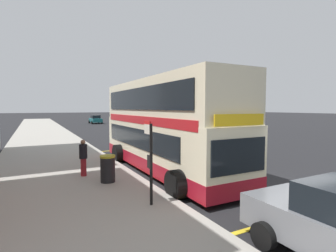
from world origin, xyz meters
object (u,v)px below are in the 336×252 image
at_px(parked_car_teal_distant, 96,119).
at_px(litter_bin, 108,169).
at_px(double_decker_bus, 163,129).
at_px(pedestrian_waiting_near_sign, 83,156).
at_px(bus_stop_sign, 150,155).

bearing_deg(parked_car_teal_distant, litter_bin, -100.90).
bearing_deg(parked_car_teal_distant, double_decker_bus, -96.95).
distance_m(parked_car_teal_distant, pedestrian_waiting_near_sign, 40.08).
bearing_deg(bus_stop_sign, parked_car_teal_distant, 80.04).
xyz_separation_m(double_decker_bus, litter_bin, (-3.03, -1.18, -1.39)).
distance_m(parked_car_teal_distant, litter_bin, 41.29).
relative_size(double_decker_bus, parked_car_teal_distant, 2.52).
bearing_deg(pedestrian_waiting_near_sign, double_decker_bus, -3.25).
height_order(parked_car_teal_distant, litter_bin, parked_car_teal_distant).
height_order(bus_stop_sign, pedestrian_waiting_near_sign, bus_stop_sign).
relative_size(double_decker_bus, bus_stop_sign, 4.16).
bearing_deg(double_decker_bus, bus_stop_sign, -121.14).
height_order(pedestrian_waiting_near_sign, litter_bin, pedestrian_waiting_near_sign).
distance_m(double_decker_bus, bus_stop_sign, 4.82).
bearing_deg(pedestrian_waiting_near_sign, bus_stop_sign, -74.03).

